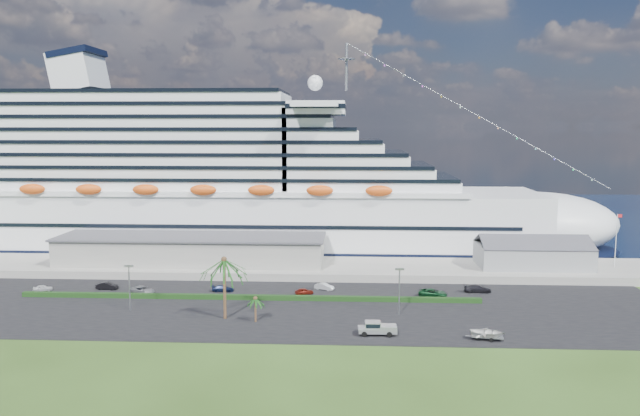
# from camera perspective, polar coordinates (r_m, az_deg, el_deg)

# --- Properties ---
(ground) EXTENTS (420.00, 420.00, 0.00)m
(ground) POSITION_cam_1_polar(r_m,az_deg,el_deg) (104.58, -3.64, -10.86)
(ground) COLOR #2A4316
(ground) RESTS_ON ground
(asphalt_lot) EXTENTS (140.00, 38.00, 0.12)m
(asphalt_lot) POSITION_cam_1_polar(r_m,az_deg,el_deg) (115.00, -3.01, -9.11)
(asphalt_lot) COLOR black
(asphalt_lot) RESTS_ON ground
(wharf) EXTENTS (240.00, 20.00, 1.80)m
(wharf) POSITION_cam_1_polar(r_m,az_deg,el_deg) (142.72, -1.81, -5.48)
(wharf) COLOR gray
(wharf) RESTS_ON ground
(water) EXTENTS (420.00, 160.00, 0.02)m
(water) POSITION_cam_1_polar(r_m,az_deg,el_deg) (231.26, 0.03, -0.72)
(water) COLOR black
(water) RESTS_ON ground
(cruise_ship) EXTENTS (191.00, 38.00, 54.00)m
(cruise_ship) POSITION_cam_1_polar(r_m,az_deg,el_deg) (166.75, -8.54, 1.81)
(cruise_ship) COLOR silver
(cruise_ship) RESTS_ON ground
(terminal_building) EXTENTS (61.00, 15.00, 6.30)m
(terminal_building) POSITION_cam_1_polar(r_m,az_deg,el_deg) (146.04, -11.66, -3.69)
(terminal_building) COLOR gray
(terminal_building) RESTS_ON wharf
(port_shed) EXTENTS (24.00, 12.31, 7.37)m
(port_shed) POSITION_cam_1_polar(r_m,az_deg,el_deg) (147.17, 18.86, -4.10)
(port_shed) COLOR gray
(port_shed) RESTS_ON wharf
(flagpole) EXTENTS (1.08, 0.16, 12.00)m
(flagpole) POSITION_cam_1_polar(r_m,az_deg,el_deg) (152.45, 25.46, -2.56)
(flagpole) COLOR silver
(flagpole) RESTS_ON wharf
(hedge) EXTENTS (88.00, 1.10, 0.90)m
(hedge) POSITION_cam_1_polar(r_m,az_deg,el_deg) (120.67, -6.58, -8.10)
(hedge) COLOR black
(hedge) RESTS_ON asphalt_lot
(lamp_post_left) EXTENTS (1.60, 0.35, 8.27)m
(lamp_post_left) POSITION_cam_1_polar(r_m,az_deg,el_deg) (117.00, -17.04, -6.47)
(lamp_post_left) COLOR gray
(lamp_post_left) RESTS_ON asphalt_lot
(lamp_post_right) EXTENTS (1.60, 0.35, 8.27)m
(lamp_post_right) POSITION_cam_1_polar(r_m,az_deg,el_deg) (110.43, 7.27, -7.02)
(lamp_post_right) COLOR gray
(lamp_post_right) RESTS_ON asphalt_lot
(palm_tall) EXTENTS (8.82, 8.82, 11.13)m
(palm_tall) POSITION_cam_1_polar(r_m,az_deg,el_deg) (107.49, -8.76, -5.33)
(palm_tall) COLOR #47301E
(palm_tall) RESTS_ON ground
(palm_short) EXTENTS (3.53, 3.53, 4.56)m
(palm_short) POSITION_cam_1_polar(r_m,az_deg,el_deg) (106.46, -5.93, -8.49)
(palm_short) COLOR #47301E
(palm_short) RESTS_ON ground
(parked_car_0) EXTENTS (3.90, 2.70, 1.23)m
(parked_car_0) POSITION_cam_1_polar(r_m,az_deg,el_deg) (137.52, -24.01, -6.70)
(parked_car_0) COLOR silver
(parked_car_0) RESTS_ON asphalt_lot
(parked_car_1) EXTENTS (4.45, 1.76, 1.44)m
(parked_car_1) POSITION_cam_1_polar(r_m,az_deg,el_deg) (134.17, -18.89, -6.75)
(parked_car_1) COLOR black
(parked_car_1) RESTS_ON asphalt_lot
(parked_car_2) EXTENTS (5.65, 4.26, 1.43)m
(parked_car_2) POSITION_cam_1_polar(r_m,az_deg,el_deg) (128.83, -15.93, -7.22)
(parked_car_2) COLOR gray
(parked_car_2) RESTS_ON asphalt_lot
(parked_car_3) EXTENTS (4.43, 1.94, 1.27)m
(parked_car_3) POSITION_cam_1_polar(r_m,az_deg,el_deg) (127.02, -8.87, -7.27)
(parked_car_3) COLOR #111B3C
(parked_car_3) RESTS_ON asphalt_lot
(parked_car_4) EXTENTS (3.93, 2.64, 1.24)m
(parked_car_4) POSITION_cam_1_polar(r_m,az_deg,el_deg) (123.45, -1.45, -7.62)
(parked_car_4) COLOR maroon
(parked_car_4) RESTS_ON asphalt_lot
(parked_car_5) EXTENTS (4.19, 2.84, 1.31)m
(parked_car_5) POSITION_cam_1_polar(r_m,az_deg,el_deg) (126.76, 0.40, -7.20)
(parked_car_5) COLOR silver
(parked_car_5) RESTS_ON asphalt_lot
(parked_car_6) EXTENTS (5.97, 3.84, 1.53)m
(parked_car_6) POSITION_cam_1_polar(r_m,az_deg,el_deg) (123.62, 10.28, -7.65)
(parked_car_6) COLOR #0E3A1B
(parked_car_6) RESTS_ON asphalt_lot
(parked_car_7) EXTENTS (5.36, 2.27, 1.54)m
(parked_car_7) POSITION_cam_1_polar(r_m,az_deg,el_deg) (128.79, 14.21, -7.14)
(parked_car_7) COLOR black
(parked_car_7) RESTS_ON asphalt_lot
(pickup_truck) EXTENTS (6.15, 2.46, 2.16)m
(pickup_truck) POSITION_cam_1_polar(r_m,az_deg,el_deg) (100.57, 5.22, -10.84)
(pickup_truck) COLOR black
(pickup_truck) RESTS_ON asphalt_lot
(boat_trailer) EXTENTS (6.22, 4.53, 1.73)m
(boat_trailer) POSITION_cam_1_polar(r_m,az_deg,el_deg) (101.27, 15.06, -10.97)
(boat_trailer) COLOR gray
(boat_trailer) RESTS_ON asphalt_lot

